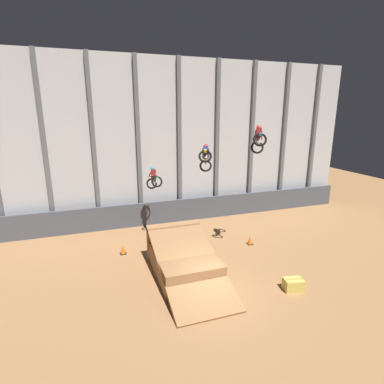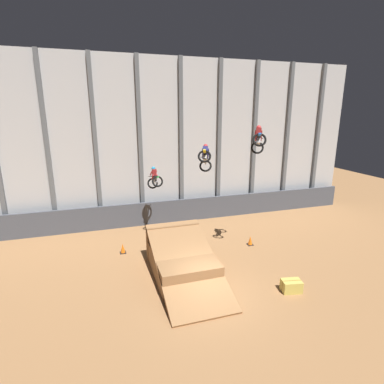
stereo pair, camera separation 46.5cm
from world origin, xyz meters
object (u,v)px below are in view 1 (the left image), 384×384
traffic_cone_near_ramp (123,249)px  traffic_cone_arena_edge (250,240)px  rider_bike_center_air (206,157)px  rider_bike_right_air (259,140)px  hay_bale_trackside (293,284)px  rider_bike_left_air (154,179)px  dirt_ramp (183,259)px

traffic_cone_near_ramp → traffic_cone_arena_edge: same height
rider_bike_center_air → traffic_cone_near_ramp: bearing=-170.4°
rider_bike_right_air → traffic_cone_arena_edge: 6.53m
traffic_cone_arena_edge → hay_bale_trackside: traffic_cone_arena_edge is taller
rider_bike_left_air → rider_bike_right_air: rider_bike_right_air is taller
hay_bale_trackside → rider_bike_left_air: bearing=118.8°
rider_bike_center_air → traffic_cone_near_ramp: size_ratio=3.14×
rider_bike_left_air → traffic_cone_arena_edge: (5.38, -3.50, -3.64)m
rider_bike_center_air → hay_bale_trackside: rider_bike_center_air is taller
hay_bale_trackside → dirt_ramp: bearing=143.0°
rider_bike_center_air → traffic_cone_arena_edge: (3.07, -0.13, -5.44)m
dirt_ramp → rider_bike_right_air: rider_bike_right_air is taller
traffic_cone_near_ramp → hay_bale_trackside: bearing=-41.7°
hay_bale_trackside → traffic_cone_arena_edge: bearing=83.3°
rider_bike_left_air → rider_bike_center_air: 4.47m
rider_bike_center_air → rider_bike_right_air: (2.69, -1.10, 1.00)m
traffic_cone_near_ramp → traffic_cone_arena_edge: size_ratio=1.00×
rider_bike_right_air → traffic_cone_near_ramp: 10.11m
rider_bike_center_air → traffic_cone_arena_edge: size_ratio=3.14×
rider_bike_left_air → rider_bike_center_air: size_ratio=0.94×
rider_bike_center_air → hay_bale_trackside: 7.99m
rider_bike_right_air → traffic_cone_arena_edge: rider_bike_right_air is taller
dirt_ramp → hay_bale_trackside: 5.58m
rider_bike_left_air → hay_bale_trackside: rider_bike_left_air is taller
traffic_cone_arena_edge → hay_bale_trackside: size_ratio=0.58×
dirt_ramp → traffic_cone_arena_edge: dirt_ramp is taller
dirt_ramp → traffic_cone_near_ramp: dirt_ramp is taller
dirt_ramp → traffic_cone_near_ramp: (-2.79, 3.10, -0.42)m
dirt_ramp → rider_bike_left_air: size_ratio=3.64×
rider_bike_right_air → hay_bale_trackside: 7.70m
rider_bike_left_air → rider_bike_center_air: bearing=-59.5°
rider_bike_left_air → rider_bike_right_air: bearing=-45.7°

